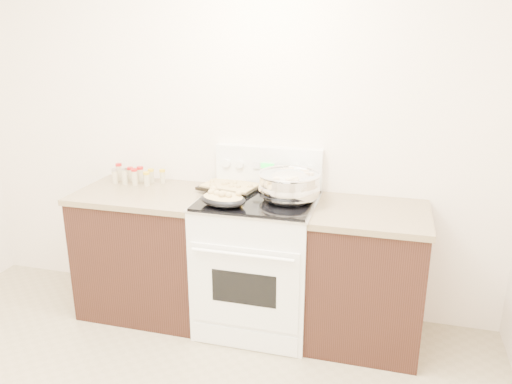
% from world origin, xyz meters
% --- Properties ---
extents(room_shell, '(4.10, 3.60, 2.75)m').
position_xyz_m(room_shell, '(0.00, 0.00, 1.70)').
color(room_shell, white).
rests_on(room_shell, ground).
extents(counter_left, '(0.93, 0.67, 0.92)m').
position_xyz_m(counter_left, '(-0.48, 1.43, 0.46)').
color(counter_left, black).
rests_on(counter_left, ground).
extents(counter_right, '(0.73, 0.67, 0.92)m').
position_xyz_m(counter_right, '(1.08, 1.43, 0.46)').
color(counter_right, black).
rests_on(counter_right, ground).
extents(kitchen_range, '(0.78, 0.73, 1.22)m').
position_xyz_m(kitchen_range, '(0.35, 1.42, 0.49)').
color(kitchen_range, white).
rests_on(kitchen_range, ground).
extents(mixing_bowl, '(0.42, 0.42, 0.24)m').
position_xyz_m(mixing_bowl, '(0.56, 1.43, 1.04)').
color(mixing_bowl, silver).
rests_on(mixing_bowl, kitchen_range).
extents(roasting_pan, '(0.35, 0.28, 0.11)m').
position_xyz_m(roasting_pan, '(0.18, 1.21, 0.99)').
color(roasting_pan, black).
rests_on(roasting_pan, kitchen_range).
extents(baking_sheet, '(0.45, 0.36, 0.05)m').
position_xyz_m(baking_sheet, '(0.11, 1.57, 0.96)').
color(baking_sheet, black).
rests_on(baking_sheet, kitchen_range).
extents(wooden_spoon, '(0.14, 0.23, 0.04)m').
position_xyz_m(wooden_spoon, '(0.22, 1.24, 0.95)').
color(wooden_spoon, tan).
rests_on(wooden_spoon, kitchen_range).
extents(blue_ladle, '(0.23, 0.16, 0.09)m').
position_xyz_m(blue_ladle, '(0.56, 1.37, 0.97)').
color(blue_ladle, '#8DBBD3').
rests_on(blue_ladle, kitchen_range).
extents(spice_jars, '(0.39, 0.14, 0.13)m').
position_xyz_m(spice_jars, '(-0.64, 1.59, 0.98)').
color(spice_jars, '#BFB28C').
rests_on(spice_jars, counter_left).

